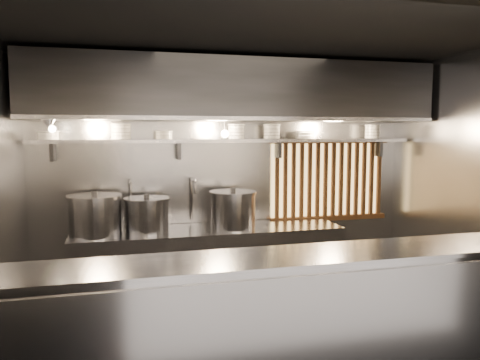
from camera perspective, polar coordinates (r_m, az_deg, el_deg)
name	(u,v)px	position (r m, az deg, el deg)	size (l,w,h in m)	color
floor	(265,347)	(4.60, 3.03, -19.65)	(4.50, 4.50, 0.00)	black
ceiling	(266,37)	(4.23, 3.25, 17.02)	(4.50, 4.50, 0.00)	black
wall_back	(228,180)	(5.63, -1.51, -0.04)	(4.50, 4.50, 0.00)	gray
wall_right	(477,189)	(5.32, 26.90, -1.04)	(3.00, 3.00, 0.00)	gray
serving_counter	(306,331)	(3.55, 8.01, -17.74)	(4.50, 0.56, 1.13)	#9A9AA0
cooking_bench	(210,268)	(5.40, -3.74, -10.62)	(3.00, 0.70, 0.90)	#9A9AA0
bowl_shelf	(231,141)	(5.42, -1.09, 4.81)	(4.40, 0.34, 0.04)	#9A9AA0
exhaust_hood	(236,91)	(5.22, -0.53, 10.75)	(4.40, 0.81, 0.65)	#2D2D30
wood_screen	(329,180)	(6.01, 10.75, 0.05)	(1.56, 0.09, 1.04)	#FFCC72
faucet_left	(130,193)	(5.36, -13.24, -1.50)	(0.04, 0.30, 0.50)	silver
faucet_right	(192,191)	(5.42, -5.83, -1.29)	(0.04, 0.30, 0.50)	silver
heat_lamp	(49,123)	(4.84, -22.24, 6.45)	(0.25, 0.35, 0.20)	#9A9AA0
pendant_bulb	(225,134)	(5.28, -1.85, 5.67)	(0.09, 0.09, 0.19)	#2D2D30
stock_pot_left	(95,215)	(5.12, -17.26, -4.12)	(0.74, 0.74, 0.47)	#9A9AA0
stock_pot_mid	(147,215)	(5.16, -11.27, -4.18)	(0.50, 0.50, 0.42)	#9A9AA0
stock_pot_right	(233,210)	(5.26, -0.86, -3.63)	(0.57, 0.57, 0.46)	#9A9AA0
bowl_stack_0	(48,135)	(5.32, -22.36, 5.07)	(0.23, 0.23, 0.09)	silver
bowl_stack_1	(121,132)	(5.27, -14.31, 5.74)	(0.23, 0.23, 0.17)	silver
bowl_stack_2	(164,135)	(5.30, -9.25, 5.44)	(0.20, 0.20, 0.09)	silver
bowl_stack_3	(236,132)	(5.44, -0.45, 5.92)	(0.20, 0.20, 0.17)	silver
bowl_stack_4	(272,132)	(5.56, 3.89, 5.91)	(0.21, 0.21, 0.17)	silver
bowl_stack_5	(305,135)	(5.70, 7.88, 5.49)	(0.24, 0.24, 0.09)	silver
bowl_stack_6	(373,132)	(6.11, 15.85, 5.70)	(0.20, 0.20, 0.17)	silver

